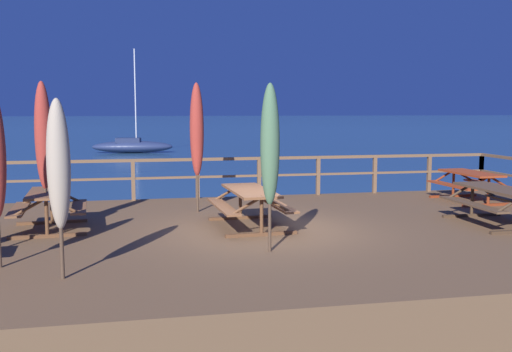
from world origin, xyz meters
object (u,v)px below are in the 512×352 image
(picnic_table_back_left, at_px, (470,180))
(patio_umbrella_tall_back_left, at_px, (197,130))
(picnic_table_back_right, at_px, (497,197))
(picnic_table_mid_centre, at_px, (49,202))
(picnic_table_mid_left, at_px, (250,199))
(patio_umbrella_tall_mid_left, at_px, (59,165))
(sailboat_distant, at_px, (132,146))
(patio_umbrella_tall_back_right, at_px, (43,136))
(patio_umbrella_tall_mid_right, at_px, (270,145))

(picnic_table_back_left, xyz_separation_m, patio_umbrella_tall_back_left, (-7.08, -0.12, 1.34))
(picnic_table_back_right, distance_m, patio_umbrella_tall_back_left, 6.64)
(picnic_table_mid_centre, height_order, picnic_table_back_left, same)
(picnic_table_back_left, relative_size, patio_umbrella_tall_back_left, 0.65)
(picnic_table_mid_centre, height_order, picnic_table_mid_left, same)
(picnic_table_back_left, distance_m, patio_umbrella_tall_mid_left, 10.83)
(picnic_table_back_right, xyz_separation_m, sailboat_distant, (-7.67, 33.85, -0.91))
(patio_umbrella_tall_back_left, bearing_deg, picnic_table_mid_centre, -154.15)
(picnic_table_back_left, bearing_deg, patio_umbrella_tall_back_left, -179.02)
(patio_umbrella_tall_back_right, bearing_deg, picnic_table_mid_left, -6.17)
(picnic_table_back_left, xyz_separation_m, picnic_table_back_right, (-1.17, -2.84, 0.01))
(patio_umbrella_tall_back_right, distance_m, sailboat_distant, 32.75)
(picnic_table_mid_left, bearing_deg, picnic_table_back_right, -8.62)
(picnic_table_mid_left, relative_size, patio_umbrella_tall_mid_right, 0.78)
(picnic_table_mid_left, height_order, patio_umbrella_tall_mid_left, patio_umbrella_tall_mid_left)
(sailboat_distant, bearing_deg, patio_umbrella_tall_mid_right, -85.84)
(picnic_table_back_left, xyz_separation_m, patio_umbrella_tall_mid_left, (-9.49, -5.12, 1.05))
(picnic_table_back_left, xyz_separation_m, patio_umbrella_tall_mid_right, (-6.28, -4.16, 1.22))
(patio_umbrella_tall_mid_right, height_order, patio_umbrella_tall_mid_left, patio_umbrella_tall_mid_right)
(picnic_table_back_right, bearing_deg, patio_umbrella_tall_back_left, 155.28)
(patio_umbrella_tall_back_right, height_order, sailboat_distant, sailboat_distant)
(picnic_table_mid_centre, height_order, patio_umbrella_tall_mid_right, patio_umbrella_tall_mid_right)
(patio_umbrella_tall_mid_left, bearing_deg, picnic_table_back_left, 28.34)
(picnic_table_mid_left, xyz_separation_m, patio_umbrella_tall_mid_left, (-3.28, -3.04, 1.04))
(picnic_table_mid_left, bearing_deg, patio_umbrella_tall_mid_right, -91.97)
(picnic_table_back_right, bearing_deg, sailboat_distant, 102.77)
(patio_umbrella_tall_mid_left, bearing_deg, patio_umbrella_tall_back_left, 64.26)
(patio_umbrella_tall_back_right, bearing_deg, picnic_table_back_left, 9.17)
(patio_umbrella_tall_back_right, bearing_deg, picnic_table_back_right, -7.54)
(picnic_table_mid_centre, xyz_separation_m, picnic_table_back_right, (8.98, -1.23, 0.01))
(patio_umbrella_tall_back_left, bearing_deg, sailboat_distant, 93.24)
(picnic_table_back_left, relative_size, patio_umbrella_tall_back_right, 0.67)
(picnic_table_back_left, distance_m, patio_umbrella_tall_mid_right, 7.63)
(patio_umbrella_tall_mid_right, distance_m, patio_umbrella_tall_back_left, 4.12)
(picnic_table_mid_centre, bearing_deg, picnic_table_mid_left, -6.78)
(picnic_table_mid_centre, bearing_deg, patio_umbrella_tall_mid_right, -33.39)
(patio_umbrella_tall_back_right, bearing_deg, patio_umbrella_tall_mid_right, -32.66)
(picnic_table_back_right, distance_m, patio_umbrella_tall_mid_left, 8.69)
(picnic_table_back_left, relative_size, patio_umbrella_tall_mid_right, 0.69)
(picnic_table_back_right, relative_size, sailboat_distant, 0.27)
(picnic_table_mid_left, height_order, patio_umbrella_tall_back_right, patio_umbrella_tall_back_right)
(picnic_table_mid_centre, height_order, sailboat_distant, sailboat_distant)
(picnic_table_mid_left, distance_m, patio_umbrella_tall_mid_right, 2.41)
(patio_umbrella_tall_mid_right, distance_m, patio_umbrella_tall_mid_left, 3.35)
(patio_umbrella_tall_back_right, distance_m, patio_umbrella_tall_back_left, 3.47)
(patio_umbrella_tall_mid_left, bearing_deg, patio_umbrella_tall_mid_right, 16.65)
(patio_umbrella_tall_back_left, bearing_deg, patio_umbrella_tall_back_right, -153.96)
(patio_umbrella_tall_back_right, height_order, patio_umbrella_tall_mid_right, patio_umbrella_tall_back_right)
(patio_umbrella_tall_mid_left, bearing_deg, patio_umbrella_tall_back_right, 101.62)
(patio_umbrella_tall_mid_right, relative_size, patio_umbrella_tall_mid_left, 1.11)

